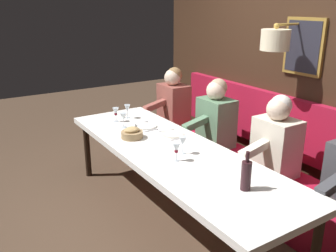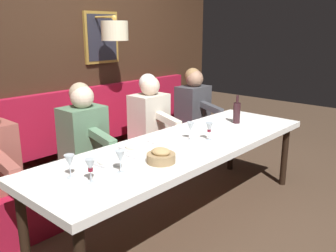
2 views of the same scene
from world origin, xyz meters
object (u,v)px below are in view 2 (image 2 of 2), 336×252
(dining_table, at_px, (184,150))
(wine_glass_0, at_px, (120,157))
(wine_glass_2, at_px, (70,161))
(wine_bottle, at_px, (237,112))
(wine_glass_4, at_px, (90,166))
(diner_nearest, at_px, (193,101))
(bread_bowl, at_px, (161,156))
(diner_near, at_px, (149,112))
(diner_middle, at_px, (83,127))
(wine_glass_3, at_px, (191,127))
(wine_glass_1, at_px, (209,128))

(dining_table, bearing_deg, wine_glass_0, 96.97)
(wine_glass_2, relative_size, wine_bottle, 0.55)
(wine_glass_2, relative_size, wine_glass_4, 1.00)
(diner_nearest, xyz_separation_m, wine_bottle, (-0.85, 0.33, 0.04))
(wine_glass_4, relative_size, bread_bowl, 0.75)
(wine_glass_2, distance_m, bread_bowl, 0.68)
(diner_near, distance_m, bread_bowl, 1.41)
(dining_table, xyz_separation_m, diner_middle, (0.88, 0.44, 0.13))
(wine_bottle, xyz_separation_m, bread_bowl, (-0.21, 1.41, -0.07))
(wine_glass_3, bearing_deg, diner_middle, 33.52)
(diner_nearest, bearing_deg, diner_near, 90.00)
(diner_nearest, height_order, wine_glass_3, diner_nearest)
(wine_glass_0, bearing_deg, wine_glass_4, 85.93)
(diner_middle, distance_m, wine_glass_1, 1.19)
(dining_table, relative_size, diner_near, 3.68)
(diner_near, relative_size, wine_glass_1, 4.82)
(diner_nearest, distance_m, bread_bowl, 2.04)
(diner_nearest, xyz_separation_m, wine_glass_4, (-0.96, 2.32, 0.04))
(wine_glass_3, distance_m, wine_bottle, 0.80)
(wine_glass_4, bearing_deg, wine_bottle, -86.65)
(wine_bottle, relative_size, bread_bowl, 1.36)
(wine_glass_4, height_order, bread_bowl, wine_glass_4)
(diner_nearest, bearing_deg, wine_glass_1, 133.83)
(diner_nearest, height_order, diner_middle, same)
(diner_middle, relative_size, wine_bottle, 2.64)
(diner_nearest, xyz_separation_m, diner_middle, (0.00, 1.70, 0.00))
(diner_nearest, relative_size, diner_middle, 1.00)
(wine_glass_0, bearing_deg, dining_table, -83.03)
(diner_nearest, bearing_deg, wine_glass_0, 115.30)
(dining_table, height_order, wine_glass_1, wine_glass_1)
(wine_glass_0, xyz_separation_m, wine_bottle, (0.13, -1.74, -0.00))
(dining_table, distance_m, diner_near, 1.00)
(wine_glass_0, relative_size, bread_bowl, 0.75)
(bread_bowl, bearing_deg, diner_middle, -2.34)
(dining_table, relative_size, wine_glass_2, 17.75)
(diner_near, distance_m, wine_glass_3, 0.92)
(wine_glass_1, distance_m, wine_glass_3, 0.17)
(wine_glass_2, xyz_separation_m, wine_glass_3, (-0.06, -1.23, 0.00))
(wine_glass_1, xyz_separation_m, wine_glass_3, (0.14, 0.10, 0.00))
(dining_table, height_order, wine_bottle, wine_bottle)
(wine_glass_2, xyz_separation_m, bread_bowl, (-0.26, -0.62, -0.07))
(diner_nearest, bearing_deg, wine_glass_3, 127.08)
(wine_bottle, bearing_deg, wine_glass_4, 93.35)
(wine_glass_3, bearing_deg, bread_bowl, 108.26)
(diner_near, distance_m, wine_glass_4, 1.80)
(diner_middle, distance_m, wine_glass_4, 1.15)
(diner_near, height_order, wine_glass_3, diner_near)
(diner_near, relative_size, wine_glass_2, 4.82)
(wine_glass_3, bearing_deg, wine_glass_2, 87.22)
(diner_middle, height_order, bread_bowl, diner_middle)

